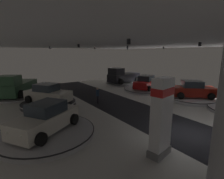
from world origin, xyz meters
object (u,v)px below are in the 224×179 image
at_px(display_platform_deep_left, 19,95).
at_px(display_car_mid_left, 46,118).
at_px(display_car_mid_right, 193,90).
at_px(visitor_walking_near, 98,94).
at_px(display_car_far_right, 146,83).
at_px(display_platform_mid_right, 192,98).
at_px(display_platform_far_left, 49,103).
at_px(display_platform_mid_left, 47,133).
at_px(display_platform_deep_right, 124,83).
at_px(brand_sign_pylon, 161,117).
at_px(display_car_far_left, 48,94).
at_px(pickup_truck_deep_left, 17,86).
at_px(pickup_truck_deep_right, 123,76).
at_px(display_platform_far_right, 146,89).

bearing_deg(display_platform_deep_left, display_car_mid_left, -89.24).
height_order(display_car_mid_right, visitor_walking_near, display_car_mid_right).
distance_m(display_car_mid_left, display_car_far_right, 15.08).
xyz_separation_m(display_platform_mid_right, display_platform_far_left, (-12.81, 6.54, 0.00)).
distance_m(display_platform_mid_left, display_platform_deep_right, 18.48).
distance_m(brand_sign_pylon, display_car_far_left, 11.60).
bearing_deg(display_platform_far_left, display_platform_deep_right, 21.41).
bearing_deg(display_car_far_right, pickup_truck_deep_left, 159.23).
xyz_separation_m(display_car_mid_right, pickup_truck_deep_right, (-0.21, 11.53, 0.09)).
bearing_deg(display_platform_deep_right, display_platform_far_left, -158.59).
height_order(brand_sign_pylon, pickup_truck_deep_left, brand_sign_pylon).
height_order(brand_sign_pylon, display_platform_deep_right, brand_sign_pylon).
distance_m(brand_sign_pylon, pickup_truck_deep_right, 19.33).
bearing_deg(pickup_truck_deep_left, visitor_walking_near, -48.73).
bearing_deg(display_platform_deep_left, pickup_truck_deep_right, -0.81).
height_order(display_car_mid_right, display_platform_mid_left, display_car_mid_right).
xyz_separation_m(display_platform_far_left, display_car_far_left, (-0.02, 0.03, 0.92)).
bearing_deg(display_platform_far_right, visitor_walking_near, -168.88).
height_order(brand_sign_pylon, visitor_walking_near, brand_sign_pylon).
relative_size(display_platform_far_left, display_platform_mid_left, 0.89).
relative_size(brand_sign_pylon, display_platform_deep_right, 0.67).
relative_size(display_car_mid_right, display_platform_far_left, 0.87).
xyz_separation_m(display_platform_deep_right, display_car_far_right, (-0.67, -5.53, 0.90)).
bearing_deg(display_platform_deep_left, display_platform_mid_left, -89.37).
distance_m(display_platform_deep_left, display_platform_deep_right, 14.78).
relative_size(display_platform_mid_right, visitor_walking_near, 3.05).
height_order(brand_sign_pylon, display_car_far_right, brand_sign_pylon).
xyz_separation_m(display_platform_deep_left, display_platform_far_left, (1.89, -5.21, 0.03)).
bearing_deg(display_platform_mid_right, display_platform_deep_left, 141.34).
distance_m(display_platform_far_left, display_platform_far_right, 12.26).
height_order(display_platform_deep_right, visitor_walking_near, visitor_walking_near).
distance_m(pickup_truck_deep_left, visitor_walking_near, 9.33).
height_order(brand_sign_pylon, pickup_truck_deep_right, brand_sign_pylon).
distance_m(brand_sign_pylon, display_platform_far_right, 14.87).
height_order(brand_sign_pylon, display_platform_far_left, brand_sign_pylon).
bearing_deg(display_platform_deep_left, pickup_truck_deep_left, -123.01).
bearing_deg(display_platform_far_left, visitor_walking_near, -26.78).
relative_size(display_car_mid_right, display_car_mid_left, 0.97).
relative_size(display_car_mid_right, pickup_truck_deep_right, 0.78).
xyz_separation_m(display_car_far_left, pickup_truck_deep_right, (12.59, 4.98, 0.08)).
distance_m(display_platform_mid_right, display_car_mid_right, 0.92).
relative_size(display_platform_mid_left, visitor_walking_near, 3.55).
relative_size(display_platform_deep_left, display_platform_far_left, 1.13).
height_order(pickup_truck_deep_left, display_platform_far_left, pickup_truck_deep_left).
bearing_deg(display_car_mid_left, visitor_walking_near, 35.35).
xyz_separation_m(display_platform_deep_right, visitor_walking_near, (-8.80, -7.12, 0.76)).
relative_size(display_platform_mid_right, display_platform_far_right, 0.84).
xyz_separation_m(display_car_mid_left, display_platform_far_right, (13.98, 5.74, -0.95)).
xyz_separation_m(display_car_mid_right, display_platform_mid_left, (-14.54, 0.31, -0.92)).
bearing_deg(pickup_truck_deep_left, brand_sign_pylon, -75.15).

